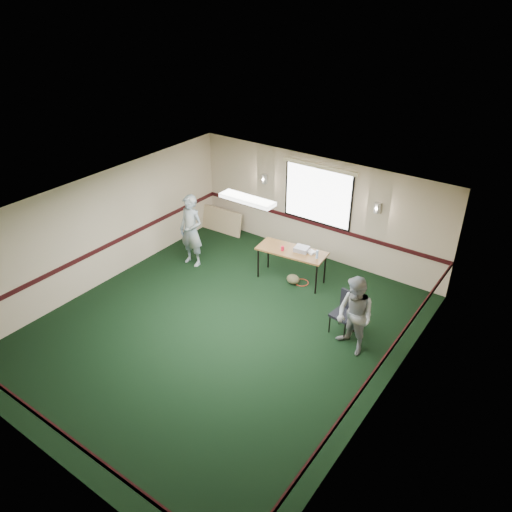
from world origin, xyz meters
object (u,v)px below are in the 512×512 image
Objects in this scene: conference_chair at (346,309)px; person_left at (191,231)px; folding_table at (292,252)px; projector at (302,249)px; person_right at (355,316)px.

person_left reaches higher than conference_chair.
folding_table is at bearing 160.05° from conference_chair.
folding_table is 0.26m from projector.
person_left is at bearing -175.58° from conference_chair.
conference_chair is at bearing -40.76° from projector.
conference_chair is 0.69m from person_right.
projector is at bearing 154.92° from conference_chair.
person_left reaches higher than folding_table.
conference_chair is at bearing -34.16° from folding_table.
projector is 0.20× the size of person_right.
person_left is (-4.45, 0.24, 0.41)m from conference_chair.
projector is 0.36× the size of conference_chair.
folding_table is 5.29× the size of projector.
folding_table is 2.22m from conference_chair.
folding_table is at bearing 17.49° from person_left.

